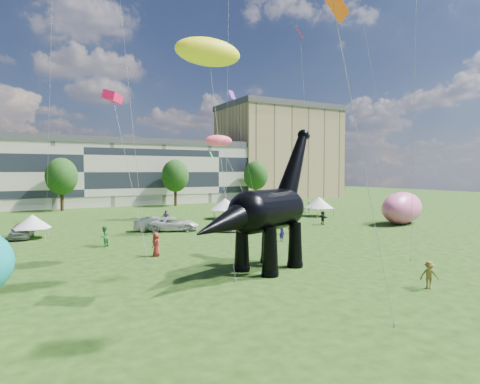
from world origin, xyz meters
TOP-DOWN VIEW (x-y plane):
  - ground at (0.00, 0.00)m, footprint 220.00×220.00m
  - terrace_row at (-8.00, 62.00)m, footprint 78.00×11.00m
  - apartment_block at (40.00, 65.00)m, footprint 28.00×18.00m
  - tree_mid_left at (-12.00, 53.00)m, footprint 5.20×5.20m
  - tree_mid_right at (8.00, 53.00)m, footprint 5.20×5.20m
  - tree_far_right at (26.00, 53.00)m, footprint 5.20×5.20m
  - dinosaur_sculpture at (-3.72, 2.32)m, footprint 12.20×6.63m
  - car_silver at (-18.04, 24.78)m, footprint 2.60×4.77m
  - car_grey at (-4.90, 23.30)m, footprint 4.96×2.50m
  - car_white at (-3.11, 22.25)m, footprint 6.09×4.46m
  - car_dark at (2.69, 20.22)m, footprint 4.44×5.86m
  - gazebo_near at (7.08, 29.80)m, footprint 5.42×5.42m
  - gazebo_far at (20.75, 26.02)m, footprint 4.15×4.15m
  - gazebo_left at (-17.10, 24.21)m, footprint 3.93×3.93m
  - inflatable_pink at (24.30, 14.16)m, footprint 8.99×6.38m
  - visitors at (-2.40, 14.82)m, footprint 50.19×37.58m
  - kites at (-12.29, 22.26)m, footprint 52.02×49.33m

SIDE VIEW (x-z plane):
  - ground at x=0.00m, z-range 0.00..0.00m
  - car_silver at x=-18.04m, z-range 0.00..1.54m
  - car_white at x=-3.11m, z-range 0.00..1.54m
  - car_grey at x=-4.90m, z-range 0.00..1.56m
  - car_dark at x=2.69m, z-range 0.00..1.58m
  - visitors at x=-2.40m, z-range -0.06..1.82m
  - gazebo_left at x=-17.10m, z-range 0.49..2.88m
  - gazebo_far at x=20.75m, z-range 0.58..3.43m
  - inflatable_pink at x=24.30m, z-range 0.00..4.07m
  - gazebo_near at x=7.08m, z-range 0.59..3.48m
  - dinosaur_sculpture at x=-3.72m, z-range -1.26..9.00m
  - terrace_row at x=-8.00m, z-range 0.00..12.00m
  - tree_mid_left at x=-12.00m, z-range 1.57..11.01m
  - tree_mid_right at x=8.00m, z-range 1.57..11.01m
  - tree_far_right at x=26.00m, z-range 1.57..11.01m
  - apartment_block at x=40.00m, z-range 0.00..22.00m
  - kites at x=-12.29m, z-range 2.14..28.77m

